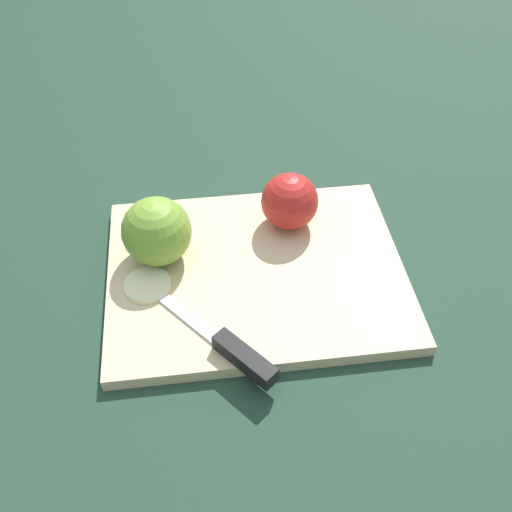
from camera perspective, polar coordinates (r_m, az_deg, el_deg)
name	(u,v)px	position (r m, az deg, el deg)	size (l,w,h in m)	color
ground_plane	(256,277)	(0.71, 0.00, -2.01)	(4.00, 4.00, 0.00)	#1E3828
cutting_board	(256,273)	(0.71, 0.00, -1.58)	(0.37, 0.31, 0.02)	#D1B789
apple_half_left	(290,201)	(0.74, 3.24, 5.23)	(0.07, 0.07, 0.07)	red
apple_half_right	(156,231)	(0.70, -9.47, 2.33)	(0.08, 0.08, 0.08)	olive
knife	(237,353)	(0.61, -1.84, -9.18)	(0.14, 0.13, 0.02)	silver
apple_slice	(148,285)	(0.69, -10.29, -2.75)	(0.05, 0.05, 0.01)	beige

